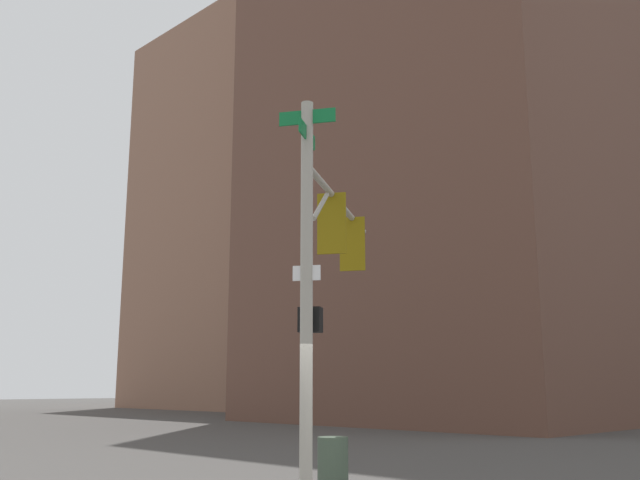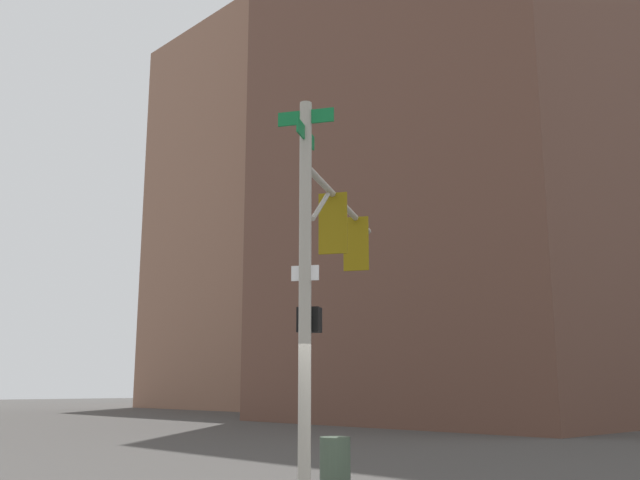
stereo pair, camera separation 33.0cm
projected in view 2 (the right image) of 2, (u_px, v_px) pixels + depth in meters
signal_pole_assembly at (331, 252)px, 13.00m from camera, size 3.17×4.90×6.48m
litter_bin at (335, 464)px, 12.89m from camera, size 0.56×0.56×0.95m
building_brick_nearside at (455, 62)px, 42.16m from camera, size 19.16×16.11×41.33m
building_brick_midblock at (298, 218)px, 65.96m from camera, size 22.45×19.51×34.32m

